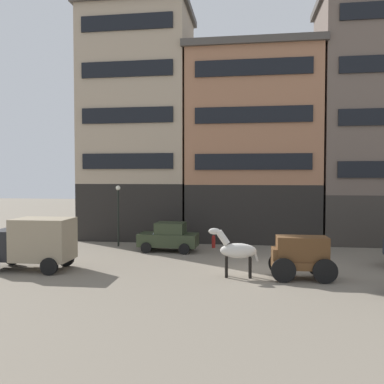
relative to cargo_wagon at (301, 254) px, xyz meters
The scene contains 10 objects.
ground_plane 2.54m from the cargo_wagon, 136.31° to the left, with size 120.00×120.00×0.00m, color slate.
building_far_left 17.89m from the cargo_wagon, 132.70° to the left, with size 8.42×6.43×17.69m.
building_center_left 13.45m from the cargo_wagon, 100.11° to the left, with size 9.93×6.43×14.20m.
building_center_right 15.87m from the cargo_wagon, 58.79° to the left, with size 9.37×6.43×17.67m.
cargo_wagon is the anchor object (origin of this frame).
draft_horse 2.95m from the cargo_wagon, behind, with size 2.35×0.66×2.30m.
delivery_truck_near 13.19m from the cargo_wagon, behind, with size 4.39×2.21×2.62m.
sedan_dark 9.45m from the cargo_wagon, 141.13° to the left, with size 3.76×1.98×1.83m.
streetlamp_curbside 13.35m from the cargo_wagon, 146.82° to the left, with size 0.32×0.32×4.12m.
fire_hydrant_curbside 8.93m from the cargo_wagon, 121.55° to the left, with size 0.24×0.24×0.83m.
Camera 1 is at (-0.78, -20.29, 4.72)m, focal length 37.42 mm.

